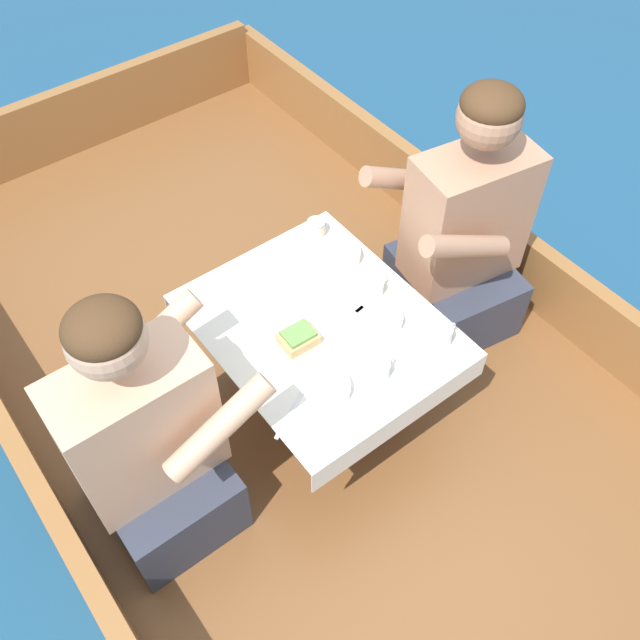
% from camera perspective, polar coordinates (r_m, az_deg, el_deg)
% --- Properties ---
extents(ground_plane, '(60.00, 60.00, 0.00)m').
position_cam_1_polar(ground_plane, '(2.81, -0.82, -7.99)').
color(ground_plane, navy).
extents(boat_deck, '(1.94, 3.62, 0.25)m').
position_cam_1_polar(boat_deck, '(2.70, -0.85, -6.62)').
color(boat_deck, brown).
rests_on(boat_deck, ground_plane).
extents(gunwale_port, '(0.06, 3.62, 0.28)m').
position_cam_1_polar(gunwale_port, '(2.33, -20.38, -14.51)').
color(gunwale_port, '#936033').
rests_on(gunwale_port, boat_deck).
extents(gunwale_starboard, '(0.06, 3.62, 0.28)m').
position_cam_1_polar(gunwale_starboard, '(2.94, 13.99, 5.81)').
color(gunwale_starboard, '#936033').
rests_on(gunwale_starboard, boat_deck).
extents(bow_coaming, '(1.82, 0.06, 0.32)m').
position_cam_1_polar(bow_coaming, '(3.67, -18.44, 15.29)').
color(bow_coaming, '#936033').
rests_on(bow_coaming, boat_deck).
extents(cockpit_table, '(0.67, 0.81, 0.41)m').
position_cam_1_polar(cockpit_table, '(2.27, 0.00, -0.99)').
color(cockpit_table, '#B2B2B7').
rests_on(cockpit_table, boat_deck).
extents(person_port, '(0.52, 0.44, 0.97)m').
position_cam_1_polar(person_port, '(2.08, -13.59, -9.67)').
color(person_port, '#333847').
rests_on(person_port, boat_deck).
extents(person_starboard, '(0.57, 0.51, 1.00)m').
position_cam_1_polar(person_starboard, '(2.56, 11.30, 6.43)').
color(person_starboard, '#333847').
rests_on(person_starboard, boat_deck).
extents(plate_sandwich, '(0.21, 0.21, 0.01)m').
position_cam_1_polar(plate_sandwich, '(2.18, -1.73, -1.87)').
color(plate_sandwich, silver).
rests_on(plate_sandwich, cockpit_table).
extents(plate_bread, '(0.16, 0.16, 0.01)m').
position_cam_1_polar(plate_bread, '(2.40, -2.84, 4.30)').
color(plate_bread, silver).
rests_on(plate_bread, cockpit_table).
extents(sandwich, '(0.11, 0.09, 0.05)m').
position_cam_1_polar(sandwich, '(2.16, -1.75, -1.43)').
color(sandwich, tan).
rests_on(sandwich, plate_sandwich).
extents(bowl_port_near, '(0.14, 0.14, 0.04)m').
position_cam_1_polar(bowl_port_near, '(2.41, 1.58, 5.29)').
color(bowl_port_near, silver).
rests_on(bowl_port_near, cockpit_table).
extents(bowl_starboard_near, '(0.11, 0.11, 0.04)m').
position_cam_1_polar(bowl_starboard_near, '(2.23, 5.20, -0.02)').
color(bowl_starboard_near, silver).
rests_on(bowl_starboard_near, cockpit_table).
extents(bowl_center_far, '(0.13, 0.13, 0.04)m').
position_cam_1_polar(bowl_center_far, '(2.07, 0.68, -5.46)').
color(bowl_center_far, silver).
rests_on(bowl_center_far, cockpit_table).
extents(coffee_cup_port, '(0.10, 0.07, 0.07)m').
position_cam_1_polar(coffee_cup_port, '(2.19, 9.60, -1.18)').
color(coffee_cup_port, silver).
rests_on(coffee_cup_port, cockpit_table).
extents(coffee_cup_starboard, '(0.11, 0.08, 0.05)m').
position_cam_1_polar(coffee_cup_starboard, '(2.31, 4.20, 2.70)').
color(coffee_cup_starboard, silver).
rests_on(coffee_cup_starboard, cockpit_table).
extents(coffee_cup_center, '(0.10, 0.07, 0.06)m').
position_cam_1_polar(coffee_cup_center, '(2.10, 4.69, -3.93)').
color(coffee_cup_center, silver).
rests_on(coffee_cup_center, cockpit_table).
extents(tin_can, '(0.07, 0.07, 0.05)m').
position_cam_1_polar(tin_can, '(2.49, -0.31, 7.42)').
color(tin_can, silver).
rests_on(tin_can, cockpit_table).
extents(utensil_knife_starboard, '(0.16, 0.09, 0.00)m').
position_cam_1_polar(utensil_knife_starboard, '(2.04, -2.48, -7.60)').
color(utensil_knife_starboard, silver).
rests_on(utensil_knife_starboard, cockpit_table).
extents(utensil_fork_port, '(0.17, 0.04, 0.00)m').
position_cam_1_polar(utensil_fork_port, '(2.25, 2.32, 0.14)').
color(utensil_fork_port, silver).
rests_on(utensil_fork_port, cockpit_table).
extents(utensil_spoon_port, '(0.17, 0.04, 0.01)m').
position_cam_1_polar(utensil_spoon_port, '(2.04, 1.06, -7.76)').
color(utensil_spoon_port, silver).
rests_on(utensil_spoon_port, cockpit_table).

